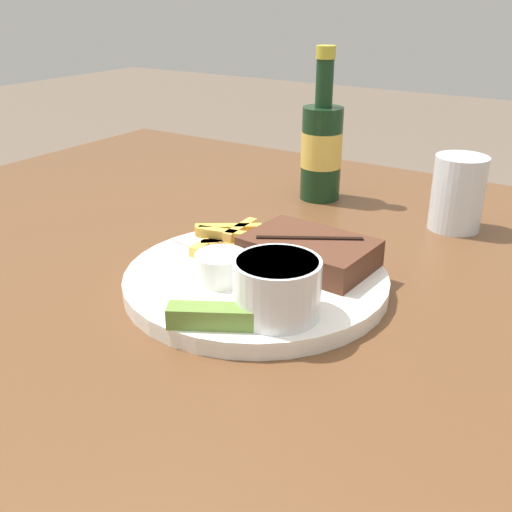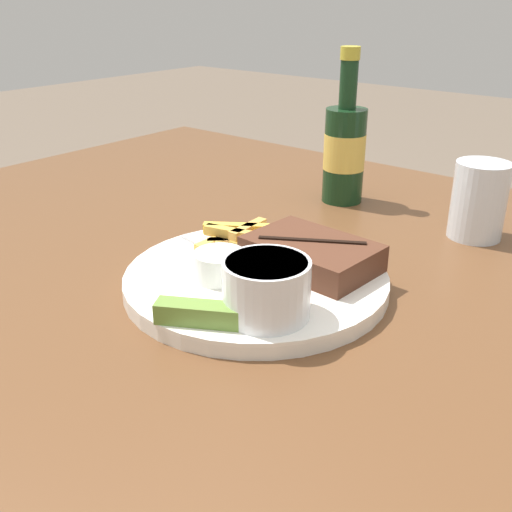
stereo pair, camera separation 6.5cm
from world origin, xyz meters
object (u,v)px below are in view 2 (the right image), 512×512
object	(u,v)px
coleslaw_cup	(266,285)
fork_utensil	(214,250)
beer_bottle	(345,149)
dinner_plate	(256,280)
dipping_sauce_cup	(220,264)
steak_portion	(312,254)
pickle_spear	(200,314)
drinking_glass	(479,201)

from	to	relation	value
coleslaw_cup	fork_utensil	xyz separation A→B (m)	(-0.14, 0.08, -0.03)
coleslaw_cup	beer_bottle	xyz separation A→B (m)	(-0.15, 0.38, 0.03)
dinner_plate	dipping_sauce_cup	size ratio (longest dim) A/B	5.21
fork_utensil	beer_bottle	bearing A→B (deg)	101.88
steak_portion	coleslaw_cup	distance (m)	0.12
dinner_plate	pickle_spear	size ratio (longest dim) A/B	3.44
dinner_plate	beer_bottle	bearing A→B (deg)	105.22
fork_utensil	coleslaw_cup	bearing A→B (deg)	-19.20
dinner_plate	drinking_glass	size ratio (longest dim) A/B	2.86
dipping_sauce_cup	fork_utensil	distance (m)	0.07
dinner_plate	dipping_sauce_cup	xyz separation A→B (m)	(-0.02, -0.04, 0.03)
pickle_spear	steak_portion	bearing A→B (deg)	87.12
coleslaw_cup	fork_utensil	size ratio (longest dim) A/B	0.62
steak_portion	pickle_spear	xyz separation A→B (m)	(-0.01, -0.17, -0.01)
dinner_plate	pickle_spear	distance (m)	0.12
dipping_sauce_cup	pickle_spear	distance (m)	0.09
dinner_plate	drinking_glass	xyz separation A→B (m)	(0.13, 0.30, 0.04)
dipping_sauce_cup	pickle_spear	size ratio (longest dim) A/B	0.66
coleslaw_cup	drinking_glass	distance (m)	0.37
dipping_sauce_cup	beer_bottle	xyz separation A→B (m)	(-0.06, 0.35, 0.05)
coleslaw_cup	fork_utensil	bearing A→B (deg)	150.98
steak_portion	drinking_glass	bearing A→B (deg)	69.41
dinner_plate	steak_portion	size ratio (longest dim) A/B	2.00
coleslaw_cup	dipping_sauce_cup	size ratio (longest dim) A/B	1.50
dinner_plate	fork_utensil	world-z (taller)	fork_utensil
steak_portion	drinking_glass	world-z (taller)	drinking_glass
coleslaw_cup	drinking_glass	world-z (taller)	drinking_glass
fork_utensil	dipping_sauce_cup	bearing A→B (deg)	-32.26
dinner_plate	steak_portion	world-z (taller)	steak_portion
pickle_spear	dinner_plate	bearing A→B (deg)	103.89
dipping_sauce_cup	drinking_glass	xyz separation A→B (m)	(0.15, 0.34, 0.02)
dipping_sauce_cup	pickle_spear	bearing A→B (deg)	-58.37
steak_portion	fork_utensil	xyz separation A→B (m)	(-0.11, -0.04, -0.01)
fork_utensil	beer_bottle	xyz separation A→B (m)	(-0.01, 0.30, 0.06)
steak_portion	dipping_sauce_cup	xyz separation A→B (m)	(-0.06, -0.09, 0.00)
steak_portion	dipping_sauce_cup	bearing A→B (deg)	-123.47
steak_portion	coleslaw_cup	bearing A→B (deg)	-76.13
steak_portion	drinking_glass	distance (m)	0.26
steak_portion	coleslaw_cup	world-z (taller)	coleslaw_cup
dinner_plate	coleslaw_cup	xyz separation A→B (m)	(0.07, -0.07, 0.04)
coleslaw_cup	drinking_glass	xyz separation A→B (m)	(0.06, 0.36, 0.00)
dinner_plate	coleslaw_cup	bearing A→B (deg)	-44.59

